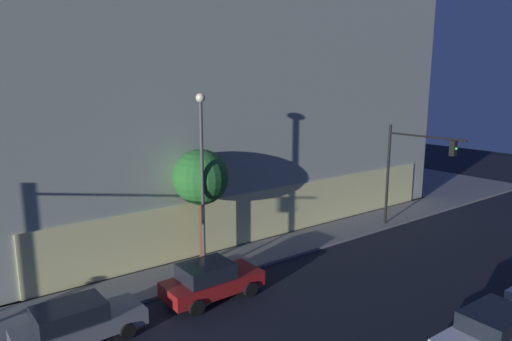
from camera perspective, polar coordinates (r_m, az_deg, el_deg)
modern_building at (r=39.12m, az=-11.36°, el=10.86°), size 32.23×29.50×19.23m
traffic_light_far_corner at (r=30.01m, az=19.00°, el=1.06°), size 0.33×5.34×6.72m
street_lamp_sidewalk at (r=21.44m, az=-6.89°, el=0.62°), size 0.44×0.44×8.93m
sidewalk_tree at (r=23.08m, az=-7.05°, el=-0.93°), size 2.88×2.88×6.09m
car_grey at (r=18.74m, az=-21.80°, el=-17.52°), size 4.67×2.18×1.58m
car_red at (r=20.73m, az=-5.78°, el=-13.70°), size 4.51×2.18×1.70m
car_white at (r=18.79m, az=27.67°, el=-17.86°), size 4.57×2.15×1.61m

